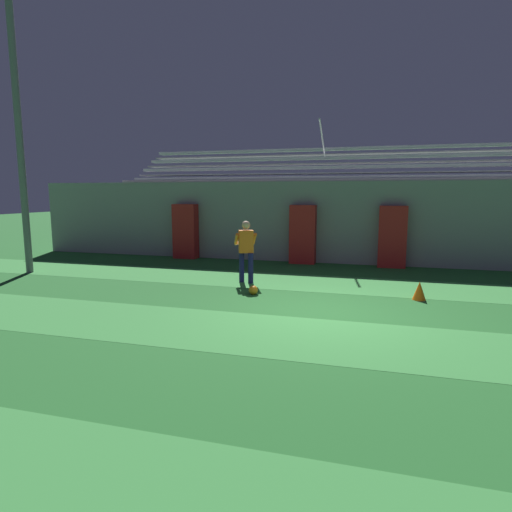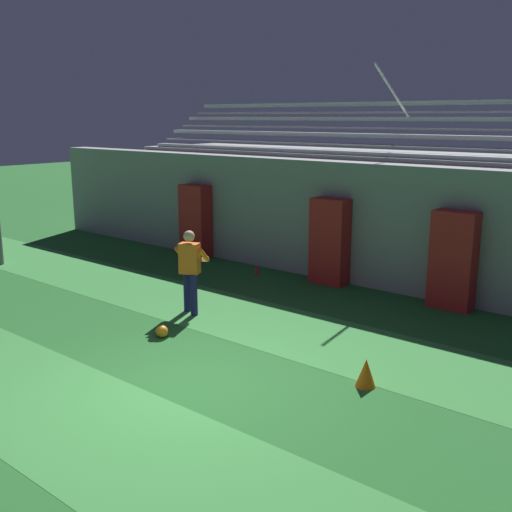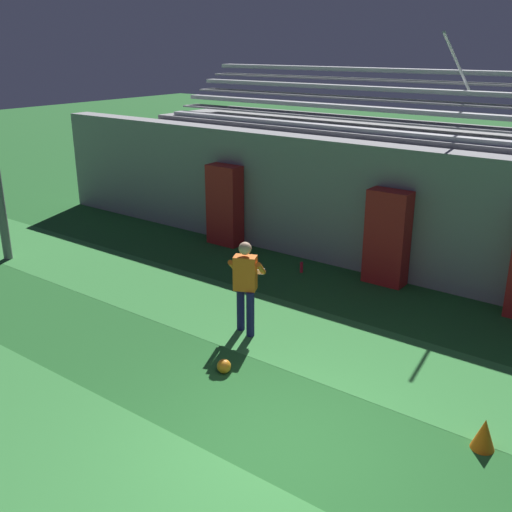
# 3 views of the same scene
# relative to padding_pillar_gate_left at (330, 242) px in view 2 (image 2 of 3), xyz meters

# --- Properties ---
(ground_plane) EXTENTS (80.00, 80.00, 0.00)m
(ground_plane) POSITION_rel_padding_pillar_gate_left_xyz_m (1.46, -5.95, -1.00)
(ground_plane) COLOR #236028
(turf_stripe_mid) EXTENTS (28.00, 2.20, 0.01)m
(turf_stripe_mid) POSITION_rel_padding_pillar_gate_left_xyz_m (1.46, -7.55, -1.00)
(turf_stripe_mid) COLOR #38843D
(turf_stripe_mid) RESTS_ON ground
(turf_stripe_far) EXTENTS (28.00, 2.20, 0.01)m
(turf_stripe_far) POSITION_rel_padding_pillar_gate_left_xyz_m (1.46, -3.14, -1.00)
(turf_stripe_far) COLOR #38843D
(turf_stripe_far) RESTS_ON ground
(back_wall) EXTENTS (24.00, 0.60, 2.80)m
(back_wall) POSITION_rel_padding_pillar_gate_left_xyz_m (1.46, 0.55, 0.40)
(back_wall) COLOR gray
(back_wall) RESTS_ON ground
(padding_pillar_gate_left) EXTENTS (0.87, 0.44, 2.00)m
(padding_pillar_gate_left) POSITION_rel_padding_pillar_gate_left_xyz_m (0.00, 0.00, 0.00)
(padding_pillar_gate_left) COLOR #B21E1E
(padding_pillar_gate_left) RESTS_ON ground
(padding_pillar_gate_right) EXTENTS (0.87, 0.44, 2.00)m
(padding_pillar_gate_right) POSITION_rel_padding_pillar_gate_left_xyz_m (2.92, 0.00, 0.00)
(padding_pillar_gate_right) COLOR #B21E1E
(padding_pillar_gate_right) RESTS_ON ground
(padding_pillar_far_left) EXTENTS (0.87, 0.44, 2.00)m
(padding_pillar_far_left) POSITION_rel_padding_pillar_gate_left_xyz_m (-4.37, 0.00, 0.00)
(padding_pillar_far_left) COLOR #B21E1E
(padding_pillar_far_left) RESTS_ON ground
(bleacher_stand) EXTENTS (18.00, 3.35, 5.03)m
(bleacher_stand) POSITION_rel_padding_pillar_gate_left_xyz_m (1.46, 2.54, 0.50)
(bleacher_stand) COLOR gray
(bleacher_stand) RESTS_ON ground
(goalkeeper) EXTENTS (0.72, 0.67, 1.67)m
(goalkeeper) POSITION_rel_padding_pillar_gate_left_xyz_m (-0.93, -3.58, -0.04)
(goalkeeper) COLOR #19194C
(goalkeeper) RESTS_ON ground
(soccer_ball) EXTENTS (0.22, 0.22, 0.22)m
(soccer_ball) POSITION_rel_padding_pillar_gate_left_xyz_m (-0.35, -4.87, -0.89)
(soccer_ball) COLOR orange
(soccer_ball) RESTS_ON ground
(traffic_cone) EXTENTS (0.30, 0.30, 0.42)m
(traffic_cone) POSITION_rel_padding_pillar_gate_left_xyz_m (3.41, -4.33, -0.79)
(traffic_cone) COLOR orange
(traffic_cone) RESTS_ON ground
(water_bottle) EXTENTS (0.07, 0.07, 0.24)m
(water_bottle) POSITION_rel_padding_pillar_gate_left_xyz_m (-1.72, -0.56, -0.88)
(water_bottle) COLOR red
(water_bottle) RESTS_ON ground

